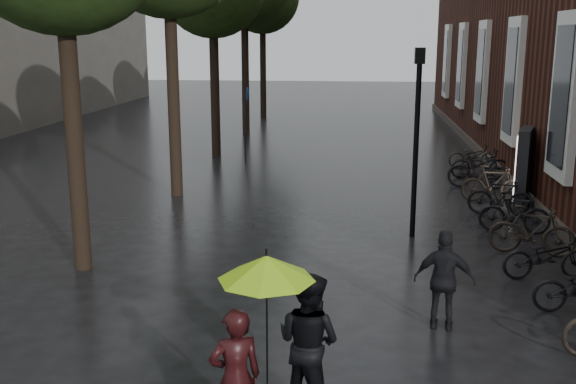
# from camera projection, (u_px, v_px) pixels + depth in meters

# --- Properties ---
(person_burgundy) EXTENTS (0.67, 0.58, 1.56)m
(person_burgundy) POSITION_uv_depth(u_px,v_px,m) (236.00, 379.00, 7.06)
(person_burgundy) COLOR black
(person_burgundy) RESTS_ON ground
(person_black) EXTENTS (1.02, 0.96, 1.68)m
(person_black) POSITION_uv_depth(u_px,v_px,m) (309.00, 342.00, 7.77)
(person_black) COLOR black
(person_black) RESTS_ON ground
(lime_umbrella) EXTENTS (1.06, 1.06, 1.57)m
(lime_umbrella) POSITION_uv_depth(u_px,v_px,m) (266.00, 268.00, 7.15)
(lime_umbrella) COLOR black
(lime_umbrella) RESTS_ON ground
(pedestrian_walking) EXTENTS (0.94, 0.51, 1.52)m
(pedestrian_walking) POSITION_uv_depth(u_px,v_px,m) (444.00, 280.00, 9.94)
(pedestrian_walking) COLOR black
(pedestrian_walking) RESTS_ON ground
(parked_bicycles) EXTENTS (2.06, 14.12, 1.04)m
(parked_bicycles) POSITION_uv_depth(u_px,v_px,m) (511.00, 205.00, 15.59)
(parked_bicycles) COLOR black
(parked_bicycles) RESTS_ON ground
(ad_lightbox) EXTENTS (0.30, 1.33, 2.00)m
(ad_lightbox) POSITION_uv_depth(u_px,v_px,m) (523.00, 167.00, 17.14)
(ad_lightbox) COLOR black
(ad_lightbox) RESTS_ON ground
(lamp_post) EXTENTS (0.21, 0.21, 4.04)m
(lamp_post) POSITION_uv_depth(u_px,v_px,m) (417.00, 125.00, 14.14)
(lamp_post) COLOR black
(lamp_post) RESTS_ON ground
(cycle_sign) EXTENTS (0.14, 0.47, 2.56)m
(cycle_sign) POSITION_uv_depth(u_px,v_px,m) (246.00, 113.00, 23.05)
(cycle_sign) COLOR #262628
(cycle_sign) RESTS_ON ground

